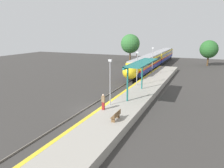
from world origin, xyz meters
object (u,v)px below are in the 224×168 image
Objects in this scene: train at (155,60)px; lamppost_far at (152,59)px; platform_bench at (116,115)px; person_waiting at (103,102)px; lamppost_mid at (137,66)px; railway_signal at (137,61)px; lamppost_near at (110,79)px.

train is 13.08m from lamppost_far.
person_waiting is (-2.37, 2.11, 0.43)m from platform_bench.
lamppost_far is at bearing 95.46° from platform_bench.
railway_signal is at bearing 106.99° from lamppost_mid.
train is 33.40m from lamppost_near.
lamppost_mid is (0.00, 10.26, 0.00)m from lamppost_near.
person_waiting is 2.71m from lamppost_near.
lamppost_far is at bearing 90.00° from lamppost_near.
platform_bench is 14.50m from lamppost_mid.
train is 7.97m from railway_signal.
train is at bearing 72.48° from railway_signal.
railway_signal reaches higher than train.
platform_bench is at bearing -84.54° from lamppost_far.
railway_signal is 7.11m from lamppost_far.
lamppost_far is at bearing 89.88° from person_waiting.
train is 8.01× the size of lamppost_far.
train is at bearing 93.72° from person_waiting.
lamppost_mid is 1.00× the size of lamppost_far.
lamppost_far is at bearing -47.66° from railway_signal.
lamppost_near reaches higher than platform_bench.
lamppost_near is 1.00× the size of lamppost_far.
platform_bench is 0.31× the size of lamppost_mid.
lamppost_near is at bearing -90.00° from lamppost_mid.
train is 26.13× the size of platform_bench.
platform_bench is at bearing -58.74° from lamppost_near.
person_waiting is 0.40× the size of railway_signal.
platform_bench is 5.15m from lamppost_near.
lamppost_near reaches higher than railway_signal.
lamppost_mid is at bearing 90.00° from lamppost_near.
person_waiting is at bearing 138.36° from platform_bench.
lamppost_mid is at bearing -73.01° from railway_signal.
platform_bench is at bearing -80.63° from lamppost_mid.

